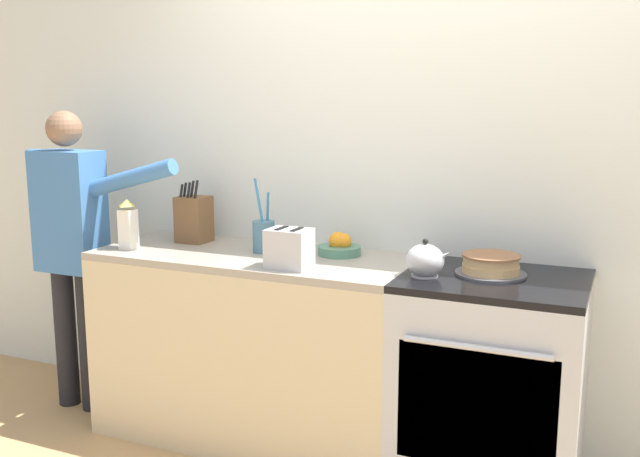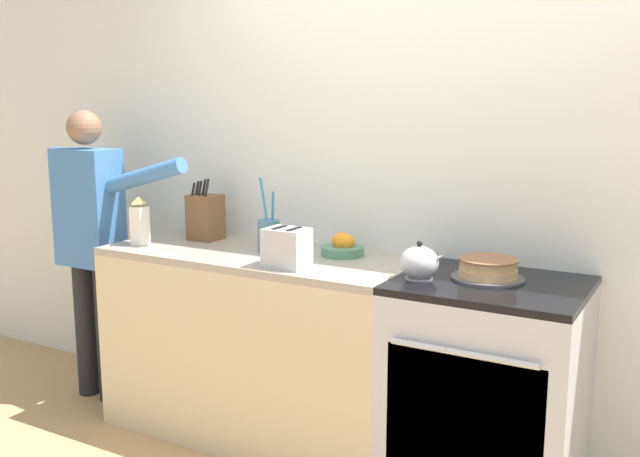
{
  "view_description": "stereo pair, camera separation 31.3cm",
  "coord_description": "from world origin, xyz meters",
  "px_view_note": "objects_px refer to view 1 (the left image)",
  "views": [
    {
      "loc": [
        0.86,
        -2.54,
        1.62
      ],
      "look_at": [
        -0.39,
        0.28,
        1.06
      ],
      "focal_mm": 40.0,
      "sensor_mm": 36.0,
      "label": 1
    },
    {
      "loc": [
        1.14,
        -2.4,
        1.62
      ],
      "look_at": [
        -0.39,
        0.28,
        1.06
      ],
      "focal_mm": 40.0,
      "sensor_mm": 36.0,
      "label": 2
    }
  ],
  "objects_px": {
    "stove_range": "(490,383)",
    "person_baker": "(72,236)",
    "utensil_crock": "(264,236)",
    "milk_carton": "(128,225)",
    "fruit_bowl": "(340,245)",
    "layer_cake": "(491,265)",
    "tea_kettle": "(425,261)",
    "toaster": "(289,249)",
    "knife_block": "(194,219)"
  },
  "relations": [
    {
      "from": "fruit_bowl",
      "to": "toaster",
      "type": "xyz_separation_m",
      "value": [
        -0.1,
        -0.33,
        0.04
      ]
    },
    {
      "from": "person_baker",
      "to": "tea_kettle",
      "type": "bearing_deg",
      "value": -0.23
    },
    {
      "from": "stove_range",
      "to": "person_baker",
      "type": "bearing_deg",
      "value": -177.82
    },
    {
      "from": "tea_kettle",
      "to": "toaster",
      "type": "bearing_deg",
      "value": -170.96
    },
    {
      "from": "toaster",
      "to": "fruit_bowl",
      "type": "bearing_deg",
      "value": 73.74
    },
    {
      "from": "stove_range",
      "to": "milk_carton",
      "type": "height_order",
      "value": "milk_carton"
    },
    {
      "from": "layer_cake",
      "to": "toaster",
      "type": "xyz_separation_m",
      "value": [
        -0.81,
        -0.23,
        0.04
      ]
    },
    {
      "from": "stove_range",
      "to": "toaster",
      "type": "xyz_separation_m",
      "value": [
        -0.83,
        -0.19,
        0.54
      ]
    },
    {
      "from": "layer_cake",
      "to": "knife_block",
      "type": "distance_m",
      "value": 1.5
    },
    {
      "from": "utensil_crock",
      "to": "toaster",
      "type": "bearing_deg",
      "value": -43.46
    },
    {
      "from": "stove_range",
      "to": "person_baker",
      "type": "height_order",
      "value": "person_baker"
    },
    {
      "from": "layer_cake",
      "to": "utensil_crock",
      "type": "bearing_deg",
      "value": 179.34
    },
    {
      "from": "milk_carton",
      "to": "person_baker",
      "type": "bearing_deg",
      "value": 170.75
    },
    {
      "from": "tea_kettle",
      "to": "person_baker",
      "type": "xyz_separation_m",
      "value": [
        -1.86,
        0.02,
        -0.05
      ]
    },
    {
      "from": "tea_kettle",
      "to": "knife_block",
      "type": "distance_m",
      "value": 1.28
    },
    {
      "from": "tea_kettle",
      "to": "milk_carton",
      "type": "relative_size",
      "value": 0.79
    },
    {
      "from": "layer_cake",
      "to": "person_baker",
      "type": "relative_size",
      "value": 0.19
    },
    {
      "from": "person_baker",
      "to": "fruit_bowl",
      "type": "bearing_deg",
      "value": 9.55
    },
    {
      "from": "stove_range",
      "to": "toaster",
      "type": "relative_size",
      "value": 4.61
    },
    {
      "from": "stove_range",
      "to": "knife_block",
      "type": "height_order",
      "value": "knife_block"
    },
    {
      "from": "fruit_bowl",
      "to": "toaster",
      "type": "distance_m",
      "value": 0.35
    },
    {
      "from": "layer_cake",
      "to": "person_baker",
      "type": "bearing_deg",
      "value": -176.8
    },
    {
      "from": "tea_kettle",
      "to": "fruit_bowl",
      "type": "xyz_separation_m",
      "value": [
        -0.47,
        0.24,
        -0.02
      ]
    },
    {
      "from": "stove_range",
      "to": "tea_kettle",
      "type": "xyz_separation_m",
      "value": [
        -0.26,
        -0.1,
        0.52
      ]
    },
    {
      "from": "utensil_crock",
      "to": "milk_carton",
      "type": "bearing_deg",
      "value": -162.58
    },
    {
      "from": "tea_kettle",
      "to": "toaster",
      "type": "height_order",
      "value": "toaster"
    },
    {
      "from": "utensil_crock",
      "to": "milk_carton",
      "type": "distance_m",
      "value": 0.66
    },
    {
      "from": "utensil_crock",
      "to": "person_baker",
      "type": "xyz_separation_m",
      "value": [
        -1.04,
        -0.13,
        -0.06
      ]
    },
    {
      "from": "tea_kettle",
      "to": "utensil_crock",
      "type": "bearing_deg",
      "value": 169.86
    },
    {
      "from": "layer_cake",
      "to": "person_baker",
      "type": "height_order",
      "value": "person_baker"
    },
    {
      "from": "knife_block",
      "to": "toaster",
      "type": "relative_size",
      "value": 1.61
    },
    {
      "from": "stove_range",
      "to": "utensil_crock",
      "type": "distance_m",
      "value": 1.21
    },
    {
      "from": "person_baker",
      "to": "stove_range",
      "type": "bearing_deg",
      "value": 2.47
    },
    {
      "from": "fruit_bowl",
      "to": "milk_carton",
      "type": "bearing_deg",
      "value": -163.24
    },
    {
      "from": "tea_kettle",
      "to": "knife_block",
      "type": "bearing_deg",
      "value": 169.97
    },
    {
      "from": "fruit_bowl",
      "to": "utensil_crock",
      "type": "bearing_deg",
      "value": -164.45
    },
    {
      "from": "layer_cake",
      "to": "tea_kettle",
      "type": "height_order",
      "value": "tea_kettle"
    },
    {
      "from": "stove_range",
      "to": "fruit_bowl",
      "type": "relative_size",
      "value": 4.55
    },
    {
      "from": "layer_cake",
      "to": "knife_block",
      "type": "relative_size",
      "value": 0.91
    },
    {
      "from": "tea_kettle",
      "to": "layer_cake",
      "type": "bearing_deg",
      "value": 29.33
    },
    {
      "from": "stove_range",
      "to": "tea_kettle",
      "type": "distance_m",
      "value": 0.59
    },
    {
      "from": "knife_block",
      "to": "milk_carton",
      "type": "bearing_deg",
      "value": -124.97
    },
    {
      "from": "knife_block",
      "to": "person_baker",
      "type": "distance_m",
      "value": 0.65
    },
    {
      "from": "milk_carton",
      "to": "stove_range",
      "type": "bearing_deg",
      "value": 4.95
    },
    {
      "from": "knife_block",
      "to": "toaster",
      "type": "height_order",
      "value": "knife_block"
    },
    {
      "from": "knife_block",
      "to": "person_baker",
      "type": "relative_size",
      "value": 0.2
    },
    {
      "from": "knife_block",
      "to": "milk_carton",
      "type": "distance_m",
      "value": 0.33
    },
    {
      "from": "layer_cake",
      "to": "utensil_crock",
      "type": "xyz_separation_m",
      "value": [
        -1.06,
        0.01,
        0.04
      ]
    },
    {
      "from": "stove_range",
      "to": "fruit_bowl",
      "type": "bearing_deg",
      "value": 168.79
    },
    {
      "from": "utensil_crock",
      "to": "milk_carton",
      "type": "height_order",
      "value": "utensil_crock"
    }
  ]
}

